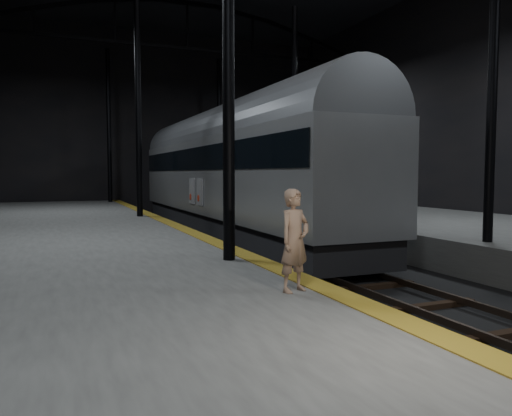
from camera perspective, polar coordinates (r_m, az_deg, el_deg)
ground at (r=16.34m, az=4.97°, el=-6.24°), size 44.00×44.00×0.00m
platform_left at (r=14.49m, az=-22.57°, el=-5.85°), size 9.00×43.80×1.00m
platform_right at (r=20.77m, az=23.73°, el=-2.98°), size 9.00×43.80×1.00m
tactile_strip at (r=14.99m, az=-6.13°, el=-3.29°), size 0.50×43.80×0.01m
track at (r=16.33m, az=4.97°, el=-6.01°), size 2.40×43.00×0.24m
train at (r=22.63m, az=-3.27°, el=4.83°), size 3.24×21.67×5.79m
woman at (r=8.02m, az=4.45°, el=-3.72°), size 0.71×0.59×1.66m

